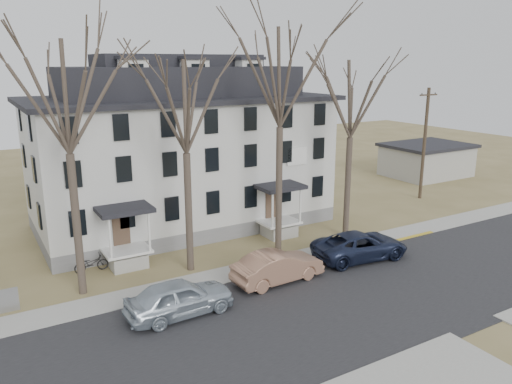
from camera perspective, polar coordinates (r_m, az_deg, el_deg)
ground at (r=24.35m, az=13.51°, el=-14.13°), size 120.00×120.00×0.00m
main_road at (r=25.63m, az=10.36°, el=-12.41°), size 120.00×10.00×0.04m
far_sidewalk at (r=29.96m, az=2.82°, el=-8.06°), size 120.00×2.00×0.08m
yellow_curb at (r=32.17m, az=11.24°, el=-6.71°), size 14.00×0.25×0.06m
boarding_house at (r=36.11m, az=-8.48°, el=4.63°), size 20.80×12.36×12.05m
distant_building at (r=55.03m, az=18.90°, el=3.51°), size 8.50×6.50×3.35m
tree_far_left at (r=25.25m, az=-21.12°, el=10.93°), size 8.40×8.40×13.72m
tree_mid_left at (r=26.96m, az=-8.15°, el=10.34°), size 7.80×7.80×12.74m
tree_center at (r=29.70m, az=2.80°, el=13.72°), size 9.00×9.00×14.70m
tree_mid_right at (r=33.09m, az=10.92°, el=11.00°), size 7.80×7.80×12.74m
utility_pole_far at (r=45.03m, az=18.69°, el=5.38°), size 2.00×0.28×9.50m
car_silver at (r=24.04m, az=-8.71°, el=-11.92°), size 5.18×2.22×1.74m
car_tan at (r=27.17m, az=2.51°, el=-8.60°), size 5.19×2.01×1.69m
car_navy at (r=30.83m, az=11.82°, el=-6.06°), size 6.17×3.42×1.64m
bicycle_left at (r=29.93m, az=-18.31°, el=-7.82°), size 1.90×0.71×0.99m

